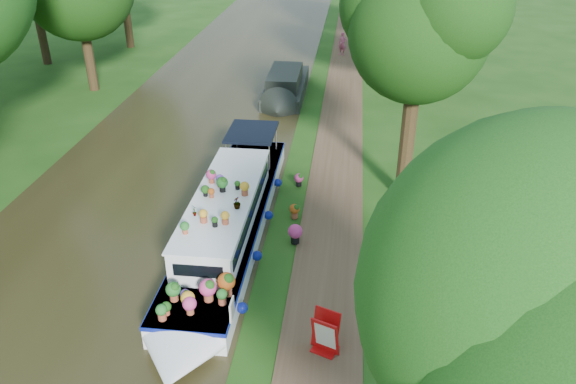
{
  "coord_description": "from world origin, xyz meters",
  "views": [
    {
      "loc": [
        1.62,
        -16.58,
        10.57
      ],
      "look_at": [
        -0.35,
        0.33,
        1.3
      ],
      "focal_mm": 35.0,
      "sensor_mm": 36.0,
      "label": 1
    }
  ],
  "objects": [
    {
      "name": "sandwich_board",
      "position": [
        1.32,
        -5.75,
        0.54
      ],
      "size": [
        0.78,
        0.8,
        1.14
      ],
      "rotation": [
        0.0,
        0.0,
        -0.38
      ],
      "color": "red",
      "rests_on": "towpath"
    },
    {
      "name": "ground",
      "position": [
        0.0,
        0.0,
        0.0
      ],
      "size": [
        100.0,
        100.0,
        0.0
      ],
      "primitive_type": "plane",
      "color": "#1B4411",
      "rests_on": "ground"
    },
    {
      "name": "pedestrian_pink",
      "position": [
        0.84,
        23.48,
        0.82
      ],
      "size": [
        0.68,
        0.57,
        1.58
      ],
      "primitive_type": "imported",
      "rotation": [
        0.0,
        0.0,
        -0.39
      ],
      "color": "#C04F6B",
      "rests_on": "towpath"
    },
    {
      "name": "towpath",
      "position": [
        1.2,
        0.0,
        0.01
      ],
      "size": [
        2.2,
        100.0,
        0.03
      ],
      "primitive_type": "cube",
      "color": "#503925",
      "rests_on": "ground"
    },
    {
      "name": "canal_water",
      "position": [
        -6.0,
        0.0,
        0.01
      ],
      "size": [
        10.0,
        100.0,
        0.02
      ],
      "primitive_type": "cube",
      "color": "#2A2612",
      "rests_on": "ground"
    },
    {
      "name": "tree_near_overhang",
      "position": [
        3.79,
        3.06,
        6.6
      ],
      "size": [
        5.52,
        5.28,
        8.99
      ],
      "color": "black",
      "rests_on": "ground"
    },
    {
      "name": "verge_plant",
      "position": [
        0.04,
        -0.75,
        0.22
      ],
      "size": [
        0.51,
        0.48,
        0.45
      ],
      "primitive_type": "imported",
      "rotation": [
        0.0,
        0.0,
        0.4
      ],
      "color": "#21631D",
      "rests_on": "ground"
    },
    {
      "name": "second_boat",
      "position": [
        -2.13,
        14.16,
        0.6
      ],
      "size": [
        2.24,
        7.64,
        1.48
      ],
      "rotation": [
        0.0,
        0.0,
        0.01
      ],
      "color": "black",
      "rests_on": "canal_water"
    },
    {
      "name": "plant_boat",
      "position": [
        -2.25,
        -1.11,
        0.85
      ],
      "size": [
        2.29,
        13.52,
        2.26
      ],
      "color": "white",
      "rests_on": "canal_water"
    }
  ]
}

